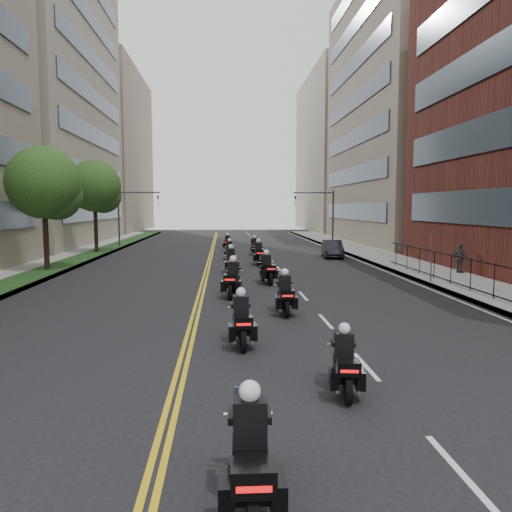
{
  "coord_description": "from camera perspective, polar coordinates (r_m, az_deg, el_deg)",
  "views": [
    {
      "loc": [
        -0.39,
        -7.11,
        4.05
      ],
      "look_at": [
        1.09,
        15.52,
        1.79
      ],
      "focal_mm": 35.0,
      "sensor_mm": 36.0,
      "label": 1
    }
  ],
  "objects": [
    {
      "name": "motorcycle_7",
      "position": [
        34.56,
        0.3,
        0.17
      ],
      "size": [
        0.57,
        2.48,
        1.83
      ],
      "rotation": [
        0.0,
        0.0,
        0.02
      ],
      "color": "black",
      "rests_on": "ground"
    },
    {
      "name": "building_right_far",
      "position": [
        88.33,
        10.85,
        11.41
      ],
      "size": [
        15.0,
        28.0,
        26.0
      ],
      "primitive_type": "cube",
      "color": "gray",
      "rests_on": "ground"
    },
    {
      "name": "street_trees",
      "position": [
        27.86,
        -26.47,
        7.33
      ],
      "size": [
        4.4,
        38.4,
        7.98
      ],
      "color": "black",
      "rests_on": "ground"
    },
    {
      "name": "building_left_mid",
      "position": [
        60.59,
        -25.79,
        17.49
      ],
      "size": [
        16.11,
        28.0,
        34.0
      ],
      "color": "gray",
      "rests_on": "ground"
    },
    {
      "name": "motorcycle_5",
      "position": [
        26.24,
        1.25,
        -1.63
      ],
      "size": [
        0.73,
        2.4,
        1.78
      ],
      "rotation": [
        0.0,
        0.0,
        0.14
      ],
      "color": "black",
      "rests_on": "ground"
    },
    {
      "name": "traffic_signal_left",
      "position": [
        49.95,
        -14.35,
        5.12
      ],
      "size": [
        4.09,
        0.2,
        5.6
      ],
      "color": "#3F3F44",
      "rests_on": "ground"
    },
    {
      "name": "motorcycle_1",
      "position": [
        11.24,
        10.08,
        -12.24
      ],
      "size": [
        0.61,
        2.06,
        1.53
      ],
      "rotation": [
        0.0,
        0.0,
        -0.13
      ],
      "color": "black",
      "rests_on": "ground"
    },
    {
      "name": "building_right_tan",
      "position": [
        60.29,
        18.32,
        15.88
      ],
      "size": [
        15.11,
        28.0,
        30.0
      ],
      "color": "gray",
      "rests_on": "ground"
    },
    {
      "name": "motorcycle_8",
      "position": [
        38.5,
        -3.07,
        0.59
      ],
      "size": [
        0.5,
        2.15,
        1.59
      ],
      "rotation": [
        0.0,
        0.0,
        -0.01
      ],
      "color": "black",
      "rests_on": "ground"
    },
    {
      "name": "ground",
      "position": [
        8.19,
        -0.6,
        -23.93
      ],
      "size": [
        160.0,
        160.0,
        0.0
      ],
      "primitive_type": "plane",
      "color": "black",
      "rests_on": "ground"
    },
    {
      "name": "motorcycle_0",
      "position": [
        7.13,
        -0.65,
        -22.41
      ],
      "size": [
        0.54,
        2.36,
        1.74
      ],
      "rotation": [
        0.0,
        0.0,
        -0.01
      ],
      "color": "black",
      "rests_on": "ground"
    },
    {
      "name": "motorcycle_2",
      "position": [
        14.66,
        -1.69,
        -7.64
      ],
      "size": [
        0.54,
        2.29,
        1.69
      ],
      "rotation": [
        0.0,
        0.0,
        0.04
      ],
      "color": "black",
      "rests_on": "ground"
    },
    {
      "name": "sidewalk_left",
      "position": [
        34.37,
        -23.46,
        -1.42
      ],
      "size": [
        4.0,
        90.0,
        0.15
      ],
      "primitive_type": "cube",
      "color": "gray",
      "rests_on": "ground"
    },
    {
      "name": "motorcycle_4",
      "position": [
        22.41,
        -2.68,
        -2.82
      ],
      "size": [
        0.76,
        2.5,
        1.85
      ],
      "rotation": [
        0.0,
        0.0,
        -0.14
      ],
      "color": "black",
      "rests_on": "ground"
    },
    {
      "name": "pedestrian_c",
      "position": [
        31.65,
        22.31,
        -0.24
      ],
      "size": [
        0.74,
        1.09,
        1.72
      ],
      "primitive_type": "imported",
      "rotation": [
        0.0,
        0.0,
        1.92
      ],
      "color": "#3D3D45",
      "rests_on": "sidewalk_right"
    },
    {
      "name": "traffic_signal_right",
      "position": [
        50.1,
        7.72,
        5.24
      ],
      "size": [
        4.09,
        0.2,
        5.6
      ],
      "color": "#3F3F44",
      "rests_on": "ground"
    },
    {
      "name": "iron_fence",
      "position": [
        22.46,
        26.8,
        -2.97
      ],
      "size": [
        0.05,
        28.0,
        1.5
      ],
      "color": "black",
      "rests_on": "sidewalk_right"
    },
    {
      "name": "motorcycle_10",
      "position": [
        46.38,
        -3.29,
        1.46
      ],
      "size": [
        0.62,
        2.15,
        1.59
      ],
      "rotation": [
        0.0,
        0.0,
        -0.11
      ],
      "color": "black",
      "rests_on": "ground"
    },
    {
      "name": "motorcycle_3",
      "position": [
        18.9,
        3.33,
        -4.59
      ],
      "size": [
        0.54,
        2.32,
        1.71
      ],
      "rotation": [
        0.0,
        0.0,
        -0.02
      ],
      "color": "black",
      "rests_on": "ground"
    },
    {
      "name": "building_left_far",
      "position": [
        88.26,
        -18.25,
        11.23
      ],
      "size": [
        16.0,
        28.0,
        26.0
      ],
      "primitive_type": "cube",
      "color": "gray",
      "rests_on": "ground"
    },
    {
      "name": "parked_sedan",
      "position": [
        40.17,
        8.71,
        0.83
      ],
      "size": [
        1.93,
        4.31,
        1.37
      ],
      "primitive_type": "imported",
      "rotation": [
        0.0,
        0.0,
        -0.12
      ],
      "color": "black",
      "rests_on": "ground"
    },
    {
      "name": "motorcycle_6",
      "position": [
        30.32,
        -2.88,
        -0.67
      ],
      "size": [
        0.59,
        2.37,
        1.75
      ],
      "rotation": [
        0.0,
        0.0,
        0.06
      ],
      "color": "black",
      "rests_on": "ground"
    },
    {
      "name": "grass_strip",
      "position": [
        34.1,
        -22.2,
        -1.26
      ],
      "size": [
        2.0,
        90.0,
        0.04
      ],
      "primitive_type": "cube",
      "color": "#153B16",
      "rests_on": "sidewalk_left"
    },
    {
      "name": "sidewalk_right",
      "position": [
        34.64,
        17.24,
        -1.15
      ],
      "size": [
        4.0,
        90.0,
        0.15
      ],
      "primitive_type": "cube",
      "color": "gray",
      "rests_on": "ground"
    },
    {
      "name": "motorcycle_9",
      "position": [
        41.78,
        -0.19,
        1.02
      ],
      "size": [
        0.58,
        2.21,
        1.63
      ],
      "rotation": [
        0.0,
        0.0,
        0.08
      ],
      "color": "black",
      "rests_on": "ground"
    }
  ]
}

